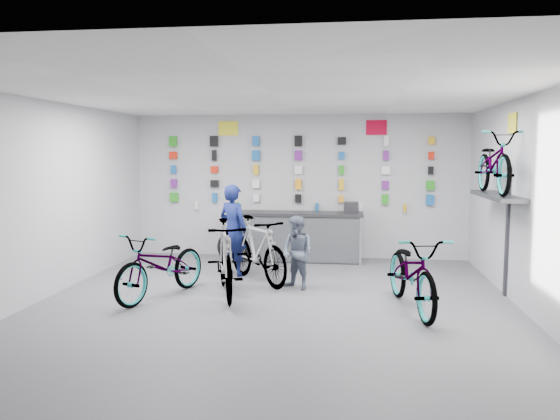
# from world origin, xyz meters

# --- Properties ---
(floor) EXTENTS (8.00, 8.00, 0.00)m
(floor) POSITION_xyz_m (0.00, 0.00, 0.00)
(floor) COLOR #4C4C51
(floor) RESTS_ON ground
(ceiling) EXTENTS (8.00, 8.00, 0.00)m
(ceiling) POSITION_xyz_m (0.00, 0.00, 3.00)
(ceiling) COLOR white
(ceiling) RESTS_ON wall_back
(wall_back) EXTENTS (7.00, 0.00, 7.00)m
(wall_back) POSITION_xyz_m (0.00, 4.00, 1.50)
(wall_back) COLOR #BABABD
(wall_back) RESTS_ON floor
(wall_front) EXTENTS (7.00, 0.00, 7.00)m
(wall_front) POSITION_xyz_m (0.00, -4.00, 1.50)
(wall_front) COLOR #BABABD
(wall_front) RESTS_ON floor
(wall_left) EXTENTS (0.00, 8.00, 8.00)m
(wall_left) POSITION_xyz_m (-3.50, 0.00, 1.50)
(wall_left) COLOR #BABABD
(wall_left) RESTS_ON floor
(wall_right) EXTENTS (0.00, 8.00, 8.00)m
(wall_right) POSITION_xyz_m (3.50, 0.00, 1.50)
(wall_right) COLOR #BABABD
(wall_right) RESTS_ON floor
(counter) EXTENTS (2.70, 0.66, 1.00)m
(counter) POSITION_xyz_m (0.00, 3.54, 0.49)
(counter) COLOR black
(counter) RESTS_ON floor
(merch_wall) EXTENTS (5.57, 0.08, 1.56)m
(merch_wall) POSITION_xyz_m (-0.10, 3.93, 1.82)
(merch_wall) COLOR #27991D
(merch_wall) RESTS_ON wall_back
(wall_bracket) EXTENTS (0.39, 1.90, 2.00)m
(wall_bracket) POSITION_xyz_m (3.33, 1.20, 1.46)
(wall_bracket) COLOR #333338
(wall_bracket) RESTS_ON wall_right
(sign_left) EXTENTS (0.42, 0.02, 0.30)m
(sign_left) POSITION_xyz_m (-1.50, 3.98, 2.72)
(sign_left) COLOR yellow
(sign_left) RESTS_ON wall_back
(sign_right) EXTENTS (0.42, 0.02, 0.30)m
(sign_right) POSITION_xyz_m (1.60, 3.98, 2.72)
(sign_right) COLOR #BB0827
(sign_right) RESTS_ON wall_back
(sign_side) EXTENTS (0.02, 0.40, 0.30)m
(sign_side) POSITION_xyz_m (3.48, 1.20, 2.65)
(sign_side) COLOR yellow
(sign_side) RESTS_ON wall_right
(bike_left) EXTENTS (1.34, 2.06, 1.02)m
(bike_left) POSITION_xyz_m (-1.75, 0.42, 0.51)
(bike_left) COLOR gray
(bike_left) RESTS_ON floor
(bike_center) EXTENTS (1.11, 2.03, 1.18)m
(bike_center) POSITION_xyz_m (-0.81, 0.64, 0.59)
(bike_center) COLOR gray
(bike_center) RESTS_ON floor
(bike_right) EXTENTS (1.09, 2.16, 1.08)m
(bike_right) POSITION_xyz_m (1.96, 0.22, 0.54)
(bike_right) COLOR gray
(bike_right) RESTS_ON floor
(bike_service) EXTENTS (1.60, 1.79, 1.13)m
(bike_service) POSITION_xyz_m (-0.47, 1.57, 0.57)
(bike_service) COLOR gray
(bike_service) RESTS_ON floor
(bike_wall) EXTENTS (0.63, 1.80, 0.95)m
(bike_wall) POSITION_xyz_m (3.25, 1.20, 2.05)
(bike_wall) COLOR gray
(bike_wall) RESTS_ON wall_bracket
(clerk) EXTENTS (0.72, 0.63, 1.65)m
(clerk) POSITION_xyz_m (-0.99, 2.07, 0.82)
(clerk) COLOR #0F184C
(clerk) RESTS_ON floor
(customer) EXTENTS (0.73, 0.70, 1.19)m
(customer) POSITION_xyz_m (0.24, 1.20, 0.60)
(customer) COLOR #525C6F
(customer) RESTS_ON floor
(spare_wheel) EXTENTS (0.65, 0.15, 0.65)m
(spare_wheel) POSITION_xyz_m (-1.25, 3.17, 0.32)
(spare_wheel) COLOR black
(spare_wheel) RESTS_ON floor
(register) EXTENTS (0.30, 0.31, 0.22)m
(register) POSITION_xyz_m (1.11, 3.55, 1.11)
(register) COLOR black
(register) RESTS_ON counter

